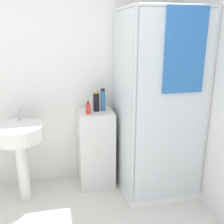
% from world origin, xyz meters
% --- Properties ---
extents(wall_back, '(6.40, 0.06, 2.50)m').
position_xyz_m(wall_back, '(0.00, 1.70, 1.25)').
color(wall_back, white).
rests_on(wall_back, ground_plane).
extents(shower_enclosure, '(0.80, 0.83, 2.01)m').
position_xyz_m(shower_enclosure, '(1.22, 1.18, 0.61)').
color(shower_enclosure, white).
rests_on(shower_enclosure, ground_plane).
extents(vanity_cabinet, '(0.40, 0.40, 0.92)m').
position_xyz_m(vanity_cabinet, '(0.62, 1.48, 0.46)').
color(vanity_cabinet, silver).
rests_on(vanity_cabinet, ground_plane).
extents(sink, '(0.50, 0.50, 0.99)m').
position_xyz_m(sink, '(-0.20, 1.34, 0.69)').
color(sink, white).
rests_on(sink, ground_plane).
extents(soap_dispenser, '(0.05, 0.06, 0.15)m').
position_xyz_m(soap_dispenser, '(0.53, 1.40, 0.98)').
color(soap_dispenser, red).
rests_on(soap_dispenser, vanity_cabinet).
extents(shampoo_bottle_tall_black, '(0.06, 0.06, 0.23)m').
position_xyz_m(shampoo_bottle_tall_black, '(0.63, 1.48, 1.03)').
color(shampoo_bottle_tall_black, black).
rests_on(shampoo_bottle_tall_black, vanity_cabinet).
extents(shampoo_bottle_blue, '(0.05, 0.05, 0.25)m').
position_xyz_m(shampoo_bottle_blue, '(0.71, 1.47, 1.04)').
color(shampoo_bottle_blue, '#2D66A3').
rests_on(shampoo_bottle_blue, vanity_cabinet).
extents(lotion_bottle_white, '(0.05, 0.05, 0.18)m').
position_xyz_m(lotion_bottle_white, '(0.60, 1.55, 1.00)').
color(lotion_bottle_white, white).
rests_on(lotion_bottle_white, vanity_cabinet).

